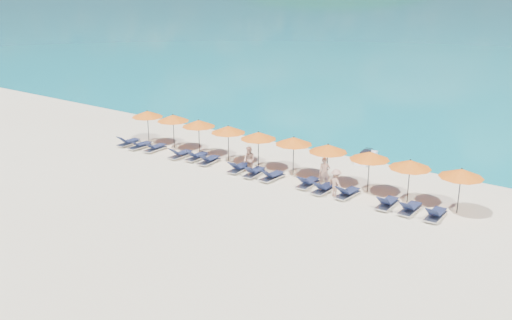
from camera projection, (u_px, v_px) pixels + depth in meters
The scene contains 32 objects.
ground at pixel (222, 197), 29.24m from camera, with size 1400.00×1400.00×0.00m, color beige.
headland_main at pixel (323, 22), 624.22m from camera, with size 374.00×242.00×126.50m.
headland_small at pixel (468, 25), 554.71m from camera, with size 162.00×126.00×85.50m.
jetski at pixel (366, 157), 34.58m from camera, with size 1.00×2.15×0.74m.
beachgoer_a at pixel (324, 173), 30.27m from camera, with size 0.61×0.40×1.67m, color tan.
beachgoer_b at pixel (249, 160), 32.56m from camera, with size 0.76×0.44×1.56m, color tan.
beachgoer_c at pixel (336, 183), 29.06m from camera, with size 0.96×0.44×1.48m, color tan.
umbrella_0 at pixel (147, 114), 38.05m from camera, with size 2.10×2.10×2.28m.
umbrella_1 at pixel (173, 118), 36.97m from camera, with size 2.10×2.10×2.28m.
umbrella_2 at pixel (199, 123), 35.63m from camera, with size 2.10×2.10×2.28m.
umbrella_3 at pixel (228, 129), 34.23m from camera, with size 2.10×2.10×2.28m.
umbrella_4 at pixel (258, 135), 32.90m from camera, with size 2.10×2.10×2.28m.
umbrella_5 at pixel (294, 141), 31.87m from camera, with size 2.10×2.10×2.28m.
umbrella_6 at pixel (328, 148), 30.49m from camera, with size 2.10×2.10×2.28m.
umbrella_7 at pixel (370, 156), 29.24m from camera, with size 2.10×2.10×2.28m.
umbrella_8 at pixel (410, 164), 27.92m from camera, with size 2.10×2.10×2.28m.
umbrella_9 at pixel (461, 173), 26.64m from camera, with size 2.10×2.10×2.28m.
lounger_0 at pixel (128, 142), 38.01m from camera, with size 0.63×1.70×0.66m.
lounger_1 at pixel (140, 145), 37.32m from camera, with size 0.72×1.73×0.66m.
lounger_2 at pixel (155, 148), 36.78m from camera, with size 0.66×1.72×0.66m.
lounger_3 at pixel (180, 154), 35.44m from camera, with size 0.67×1.72×0.66m.
lounger_4 at pixel (197, 156), 35.02m from camera, with size 0.62×1.70×0.66m.
lounger_5 at pixel (209, 160), 34.33m from camera, with size 0.77×1.75×0.66m.
lounger_6 at pixel (239, 168), 32.94m from camera, with size 0.74×1.74×0.66m.
lounger_7 at pixel (254, 172), 32.21m from camera, with size 0.77×1.75×0.66m.
lounger_8 at pixel (272, 176), 31.59m from camera, with size 0.72×1.74×0.66m.
lounger_9 at pixel (308, 183), 30.57m from camera, with size 0.66×1.71×0.66m.
lounger_10 at pixel (324, 188), 29.75m from camera, with size 0.66×1.72×0.66m.
lounger_11 at pixel (347, 193), 29.13m from camera, with size 0.78×1.75×0.66m.
lounger_12 at pixel (387, 203), 27.83m from camera, with size 0.65×1.71×0.66m.
lounger_13 at pixel (410, 208), 27.20m from camera, with size 0.65×1.71×0.66m.
lounger_14 at pixel (436, 214), 26.52m from camera, with size 0.65×1.71×0.66m.
Camera 1 is at (17.45, -20.98, 10.82)m, focal length 40.00 mm.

